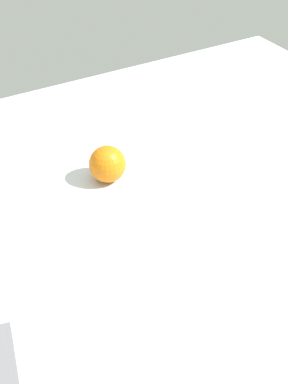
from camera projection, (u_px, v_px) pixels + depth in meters
The scene contains 2 objects.
ground_plane at pixel (148, 231), 88.51cm from camera, with size 131.19×105.08×3.00cm, color silver.
loose_orange_2 at pixel (106, 164), 95.12cm from camera, with size 6.52×6.52×6.52cm, color orange.
Camera 1 is at (-33.55, -57.12, 57.54)cm, focal length 51.38 mm.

